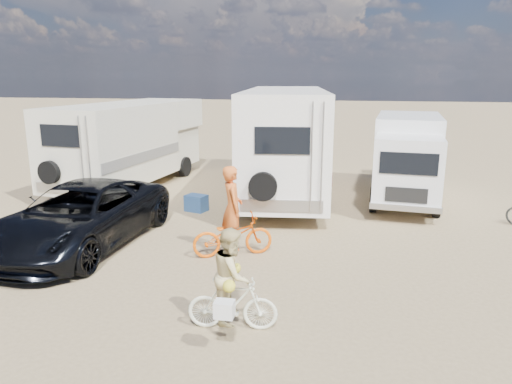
% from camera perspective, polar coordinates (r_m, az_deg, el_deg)
% --- Properties ---
extents(ground, '(140.00, 140.00, 0.00)m').
position_cam_1_polar(ground, '(10.07, -3.74, -9.79)').
color(ground, '#967F5A').
rests_on(ground, ground).
extents(rv_main, '(3.46, 8.96, 3.57)m').
position_cam_1_polar(rv_main, '(16.38, 3.52, 5.97)').
color(rv_main, silver).
rests_on(rv_main, ground).
extents(rv_left, '(3.40, 7.45, 3.05)m').
position_cam_1_polar(rv_left, '(18.10, -14.97, 5.45)').
color(rv_left, white).
rests_on(rv_left, ground).
extents(box_truck, '(2.62, 5.83, 2.74)m').
position_cam_1_polar(box_truck, '(16.17, 17.70, 3.74)').
color(box_truck, white).
rests_on(box_truck, ground).
extents(dark_suv, '(2.82, 5.56, 1.51)m').
position_cam_1_polar(dark_suv, '(12.13, -20.40, -2.72)').
color(dark_suv, black).
rests_on(dark_suv, ground).
extents(bike_man, '(1.94, 1.33, 0.96)m').
position_cam_1_polar(bike_man, '(10.86, -2.83, -5.25)').
color(bike_man, '#E05205').
rests_on(bike_man, ground).
extents(bike_woman, '(1.51, 0.56, 0.89)m').
position_cam_1_polar(bike_woman, '(7.87, -2.85, -13.32)').
color(bike_woman, silver).
rests_on(bike_woman, ground).
extents(rider_man, '(0.71, 0.83, 1.92)m').
position_cam_1_polar(rider_man, '(10.71, -2.86, -2.83)').
color(rider_man, '#D66024').
rests_on(rider_man, ground).
extents(rider_woman, '(0.66, 0.81, 1.55)m').
position_cam_1_polar(rider_woman, '(7.73, -2.88, -11.13)').
color(rider_woman, '#DAC685').
rests_on(rider_woman, ground).
extents(cooler, '(0.73, 0.61, 0.50)m').
position_cam_1_polar(cooler, '(14.54, -7.20, -1.32)').
color(cooler, navy).
rests_on(cooler, ground).
extents(crate, '(0.42, 0.42, 0.32)m').
position_cam_1_polar(crate, '(14.26, -0.36, -1.88)').
color(crate, olive).
rests_on(crate, ground).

